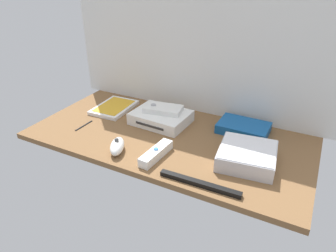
{
  "coord_description": "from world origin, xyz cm",
  "views": [
    {
      "loc": [
        44.17,
        -85.76,
        56.06
      ],
      "look_at": [
        0.0,
        0.0,
        4.0
      ],
      "focal_mm": 33.06,
      "sensor_mm": 36.0,
      "label": 1
    }
  ],
  "objects_px": {
    "mini_computer": "(247,156)",
    "remote_classic_pad": "(163,109)",
    "network_router": "(243,128)",
    "sensor_bar": "(200,183)",
    "game_case": "(114,107)",
    "remote_nunchuk": "(117,146)",
    "game_console": "(161,117)",
    "remote_wand": "(156,153)",
    "stylus_pen": "(84,125)"
  },
  "relations": [
    {
      "from": "stylus_pen",
      "to": "remote_classic_pad",
      "type": "bearing_deg",
      "value": 34.33
    },
    {
      "from": "sensor_bar",
      "to": "game_console",
      "type": "bearing_deg",
      "value": 132.82
    },
    {
      "from": "game_console",
      "to": "remote_wand",
      "type": "height_order",
      "value": "game_console"
    },
    {
      "from": "mini_computer",
      "to": "network_router",
      "type": "height_order",
      "value": "mini_computer"
    },
    {
      "from": "game_case",
      "to": "remote_wand",
      "type": "relative_size",
      "value": 1.3
    },
    {
      "from": "remote_classic_pad",
      "to": "stylus_pen",
      "type": "bearing_deg",
      "value": -154.88
    },
    {
      "from": "mini_computer",
      "to": "game_case",
      "type": "bearing_deg",
      "value": 167.41
    },
    {
      "from": "game_console",
      "to": "mini_computer",
      "type": "distance_m",
      "value": 0.38
    },
    {
      "from": "mini_computer",
      "to": "remote_nunchuk",
      "type": "bearing_deg",
      "value": -161.67
    },
    {
      "from": "mini_computer",
      "to": "stylus_pen",
      "type": "relative_size",
      "value": 2.1
    },
    {
      "from": "remote_nunchuk",
      "to": "sensor_bar",
      "type": "height_order",
      "value": "remote_nunchuk"
    },
    {
      "from": "mini_computer",
      "to": "remote_classic_pad",
      "type": "height_order",
      "value": "remote_classic_pad"
    },
    {
      "from": "game_console",
      "to": "remote_wand",
      "type": "bearing_deg",
      "value": -62.22
    },
    {
      "from": "game_console",
      "to": "sensor_bar",
      "type": "height_order",
      "value": "game_console"
    },
    {
      "from": "game_case",
      "to": "remote_nunchuk",
      "type": "bearing_deg",
      "value": -54.59
    },
    {
      "from": "game_console",
      "to": "remote_wand",
      "type": "distance_m",
      "value": 0.24
    },
    {
      "from": "sensor_bar",
      "to": "remote_nunchuk",
      "type": "bearing_deg",
      "value": 171.41
    },
    {
      "from": "remote_wand",
      "to": "remote_classic_pad",
      "type": "distance_m",
      "value": 0.25
    },
    {
      "from": "game_console",
      "to": "remote_classic_pad",
      "type": "height_order",
      "value": "remote_classic_pad"
    },
    {
      "from": "remote_nunchuk",
      "to": "remote_classic_pad",
      "type": "relative_size",
      "value": 0.7
    },
    {
      "from": "game_case",
      "to": "remote_nunchuk",
      "type": "relative_size",
      "value": 1.79
    },
    {
      "from": "remote_classic_pad",
      "to": "remote_nunchuk",
      "type": "bearing_deg",
      "value": -106.47
    },
    {
      "from": "mini_computer",
      "to": "remote_classic_pad",
      "type": "relative_size",
      "value": 1.22
    },
    {
      "from": "game_case",
      "to": "network_router",
      "type": "distance_m",
      "value": 0.54
    },
    {
      "from": "game_case",
      "to": "sensor_bar",
      "type": "bearing_deg",
      "value": -33.03
    },
    {
      "from": "mini_computer",
      "to": "remote_wand",
      "type": "relative_size",
      "value": 1.26
    },
    {
      "from": "game_case",
      "to": "remote_classic_pad",
      "type": "xyz_separation_m",
      "value": [
        0.24,
        -0.01,
        0.05
      ]
    },
    {
      "from": "remote_classic_pad",
      "to": "stylus_pen",
      "type": "height_order",
      "value": "remote_classic_pad"
    },
    {
      "from": "game_case",
      "to": "stylus_pen",
      "type": "distance_m",
      "value": 0.18
    },
    {
      "from": "mini_computer",
      "to": "network_router",
      "type": "distance_m",
      "value": 0.2
    },
    {
      "from": "game_case",
      "to": "network_router",
      "type": "bearing_deg",
      "value": 3.44
    },
    {
      "from": "remote_wand",
      "to": "stylus_pen",
      "type": "xyz_separation_m",
      "value": [
        -0.35,
        0.06,
        -0.01
      ]
    },
    {
      "from": "network_router",
      "to": "game_console",
      "type": "bearing_deg",
      "value": -165.6
    },
    {
      "from": "game_case",
      "to": "network_router",
      "type": "relative_size",
      "value": 1.07
    },
    {
      "from": "game_console",
      "to": "sensor_bar",
      "type": "distance_m",
      "value": 0.4
    },
    {
      "from": "game_console",
      "to": "game_case",
      "type": "relative_size",
      "value": 1.12
    },
    {
      "from": "network_router",
      "to": "stylus_pen",
      "type": "relative_size",
      "value": 2.02
    },
    {
      "from": "game_console",
      "to": "sensor_bar",
      "type": "bearing_deg",
      "value": -42.76
    },
    {
      "from": "game_console",
      "to": "remote_nunchuk",
      "type": "height_order",
      "value": "remote_nunchuk"
    },
    {
      "from": "network_router",
      "to": "remote_nunchuk",
      "type": "relative_size",
      "value": 1.67
    },
    {
      "from": "game_case",
      "to": "remote_wand",
      "type": "bearing_deg",
      "value": -37.59
    },
    {
      "from": "remote_classic_pad",
      "to": "remote_wand",
      "type": "bearing_deg",
      "value": -76.36
    },
    {
      "from": "remote_classic_pad",
      "to": "sensor_bar",
      "type": "relative_size",
      "value": 0.65
    },
    {
      "from": "mini_computer",
      "to": "remote_classic_pad",
      "type": "bearing_deg",
      "value": 160.51
    },
    {
      "from": "mini_computer",
      "to": "stylus_pen",
      "type": "distance_m",
      "value": 0.62
    },
    {
      "from": "remote_wand",
      "to": "remote_classic_pad",
      "type": "height_order",
      "value": "remote_classic_pad"
    },
    {
      "from": "network_router",
      "to": "sensor_bar",
      "type": "bearing_deg",
      "value": -93.29
    },
    {
      "from": "sensor_bar",
      "to": "game_case",
      "type": "bearing_deg",
      "value": 148.0
    },
    {
      "from": "remote_wand",
      "to": "sensor_bar",
      "type": "bearing_deg",
      "value": -16.16
    },
    {
      "from": "remote_nunchuk",
      "to": "sensor_bar",
      "type": "relative_size",
      "value": 0.45
    }
  ]
}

